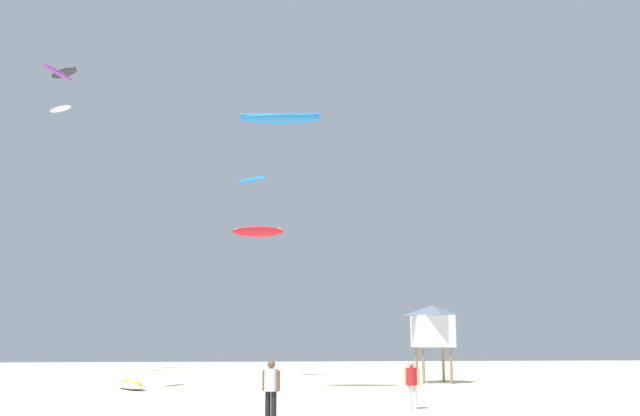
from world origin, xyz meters
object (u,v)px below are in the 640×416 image
object	(u,v)px
person_foreground	(271,386)
lifeguard_tower	(432,326)
kite_aloft_3	(64,73)
kite_aloft_0	(60,109)
kite_aloft_2	(280,119)
cooler_box	(498,393)
kite_aloft_4	(258,232)
kite_aloft_1	(251,180)
kite_aloft_5	(58,73)
person_midground	(412,381)
kite_grounded_near	(131,385)

from	to	relation	value
person_foreground	lifeguard_tower	bearing A→B (deg)	-176.93
kite_aloft_3	kite_aloft_0	bearing A→B (deg)	-76.00
kite_aloft_2	cooler_box	bearing A→B (deg)	-18.62
kite_aloft_4	cooler_box	bearing A→B (deg)	-70.83
kite_aloft_1	kite_aloft_0	bearing A→B (deg)	159.95
kite_aloft_5	kite_aloft_3	bearing A→B (deg)	104.17
cooler_box	kite_aloft_2	bearing A→B (deg)	161.38
person_midground	kite_aloft_4	world-z (taller)	kite_aloft_4
kite_aloft_2	kite_aloft_3	bearing A→B (deg)	127.54
kite_aloft_3	kite_grounded_near	bearing A→B (deg)	-63.16
lifeguard_tower	cooler_box	xyz separation A→B (m)	(0.22, -9.15, -2.89)
person_foreground	kite_aloft_5	world-z (taller)	kite_aloft_5
person_foreground	lifeguard_tower	world-z (taller)	lifeguard_tower
person_foreground	kite_aloft_2	bearing A→B (deg)	-151.57
cooler_box	kite_aloft_5	xyz separation A→B (m)	(-19.24, 3.13, 14.32)
kite_aloft_4	kite_aloft_1	bearing A→B (deg)	-92.85
kite_grounded_near	kite_aloft_1	xyz separation A→B (m)	(5.50, 8.19, 11.90)
kite_aloft_0	kite_aloft_3	bearing A→B (deg)	104.00
person_foreground	kite_aloft_3	xyz separation A→B (m)	(-14.64, 30.82, 20.94)
person_foreground	kite_aloft_5	bearing A→B (deg)	-106.92
kite_aloft_4	kite_aloft_2	bearing A→B (deg)	-88.67
kite_aloft_4	kite_aloft_5	size ratio (longest dim) A/B	1.88
lifeguard_tower	kite_aloft_1	world-z (taller)	kite_aloft_1
kite_aloft_4	person_foreground	bearing A→B (deg)	-90.17
kite_aloft_2	kite_grounded_near	bearing A→B (deg)	156.33
kite_grounded_near	kite_aloft_1	size ratio (longest dim) A/B	1.43
kite_aloft_2	lifeguard_tower	bearing A→B (deg)	35.11
kite_aloft_5	kite_grounded_near	bearing A→B (deg)	38.24
person_midground	kite_aloft_5	distance (m)	21.38
kite_aloft_0	kite_aloft_2	world-z (taller)	kite_aloft_0
lifeguard_tower	kite_aloft_1	bearing A→B (deg)	153.32
person_foreground	kite_aloft_4	world-z (taller)	kite_aloft_4
kite_aloft_2	kite_aloft_5	world-z (taller)	kite_aloft_5
kite_aloft_4	kite_aloft_5	bearing A→B (deg)	-111.92
kite_aloft_3	person_midground	bearing A→B (deg)	-54.77
kite_aloft_2	kite_aloft_5	size ratio (longest dim) A/B	1.84
kite_grounded_near	kite_aloft_4	xyz separation A→B (m)	(6.15, 21.38, 10.65)
kite_aloft_5	lifeguard_tower	bearing A→B (deg)	17.55
kite_aloft_1	kite_aloft_2	size ratio (longest dim) A/B	0.55
lifeguard_tower	kite_aloft_4	world-z (taller)	kite_aloft_4
lifeguard_tower	cooler_box	size ratio (longest dim) A/B	7.41
cooler_box	lifeguard_tower	bearing A→B (deg)	91.35
kite_grounded_near	kite_aloft_3	distance (m)	28.90
kite_aloft_0	kite_aloft_4	bearing A→B (deg)	31.48
kite_aloft_3	kite_aloft_4	bearing A→B (deg)	16.67
kite_aloft_0	kite_aloft_3	size ratio (longest dim) A/B	0.75
lifeguard_tower	kite_aloft_3	distance (m)	33.52
cooler_box	kite_aloft_3	bearing A→B (deg)	136.60
kite_aloft_2	kite_aloft_1	bearing A→B (deg)	96.25
person_midground	lifeguard_tower	bearing A→B (deg)	1.26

